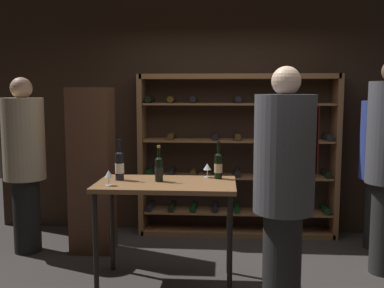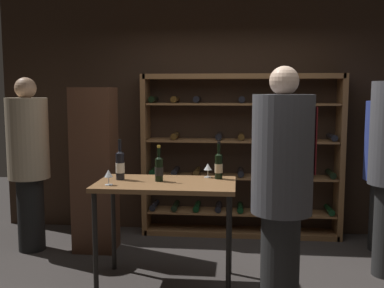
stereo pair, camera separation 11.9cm
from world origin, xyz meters
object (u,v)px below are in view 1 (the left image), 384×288
Objects in this scene: person_guest_khaki at (284,181)px; wine_bottle_black_capsule at (120,165)px; person_bystander_dark_jacket at (382,159)px; person_host_in_suit at (24,157)px; wine_glass_stemmed_center at (109,175)px; display_cabinet at (92,171)px; wine_bottle_green_slim at (218,165)px; wine_bottle_amber_reserve at (159,169)px; wine_glass_stemmed_left at (207,167)px; wine_rack at (237,157)px; tasting_table at (166,194)px.

wine_bottle_black_capsule is (-1.40, 0.56, 0.02)m from person_guest_khaki.
wine_bottle_black_capsule is (-2.67, -1.03, 0.07)m from person_bystander_dark_jacket.
wine_glass_stemmed_center is at bearing -49.87° from person_host_in_suit.
wine_bottle_black_capsule is at bearing -56.90° from display_cabinet.
person_bystander_dark_jacket is at bearing 27.01° from wine_bottle_green_slim.
wine_glass_stemmed_left is at bearing 27.17° from wine_bottle_amber_reserve.
wine_rack is 1.61m from person_bystander_dark_jacket.
display_cabinet reaches higher than wine_glass_stemmed_left.
person_bystander_dark_jacket reaches higher than wine_bottle_black_capsule.
display_cabinet is 1.51m from wine_bottle_green_slim.
display_cabinet is at bearing 137.54° from wine_bottle_amber_reserve.
wine_glass_stemmed_left is (0.79, 0.18, -0.04)m from wine_bottle_black_capsule.
wine_bottle_black_capsule reaches higher than wine_glass_stemmed_left.
tasting_table is 9.37× the size of wine_glass_stemmed_left.
wine_rack is 1.79m from wine_bottle_black_capsule.
wine_rack reaches higher than person_guest_khaki.
tasting_table is 2.50m from person_bystander_dark_jacket.
wine_bottle_amber_reserve is 0.55m from wine_bottle_green_slim.
person_guest_khaki is 14.36× the size of wine_glass_stemmed_center.
person_guest_khaki reaches higher than wine_bottle_black_capsule.
wine_rack reaches higher than tasting_table.
wine_bottle_amber_reserve is 2.41× the size of wine_glass_stemmed_center.
wine_glass_stemmed_left is (1.98, -0.47, -0.00)m from person_host_in_suit.
wine_bottle_black_capsule reaches higher than wine_bottle_green_slim.
person_guest_khaki reaches higher than person_bystander_dark_jacket.
wine_rack is at bearing 80.56° from wine_bottle_green_slim.
wine_glass_stemmed_left is at bearing 12.68° from wine_bottle_black_capsule.
wine_bottle_amber_reserve reaches higher than wine_glass_stemmed_center.
wine_rack reaches higher than display_cabinet.
person_guest_khaki is 1.51m from wine_bottle_black_capsule.
wine_bottle_amber_reserve is 2.46× the size of wine_glass_stemmed_left.
wine_bottle_black_capsule is 0.81m from wine_glass_stemmed_left.
wine_bottle_green_slim is 2.64× the size of wine_glass_stemmed_left.
person_guest_khaki is at bearing -21.84° from wine_bottle_black_capsule.
person_guest_khaki reaches higher than person_host_in_suit.
wine_bottle_green_slim reaches higher than wine_bottle_amber_reserve.
tasting_table is 3.80× the size of wine_bottle_amber_reserve.
wine_bottle_green_slim is 0.12m from wine_glass_stemmed_left.
wine_bottle_amber_reserve is at bearing -141.12° from person_bystander_dark_jacket.
person_guest_khaki is 2.85m from person_host_in_suit.
person_bystander_dark_jacket is 1.99m from wine_bottle_green_slim.
display_cabinet is at bearing 123.10° from wine_bottle_black_capsule.
wine_glass_stemmed_center is (-0.93, -0.37, -0.03)m from wine_bottle_green_slim.
person_guest_khaki is at bearing -50.49° from wine_glass_stemmed_left.
display_cabinet is (-3.15, -0.30, -0.12)m from person_bystander_dark_jacket.
person_host_in_suit is (-3.86, -0.38, 0.03)m from person_bystander_dark_jacket.
display_cabinet reaches higher than tasting_table.
person_guest_khaki is 1.08× the size of display_cabinet.
display_cabinet reaches higher than wine_bottle_black_capsule.
wine_bottle_green_slim reaches higher than wine_glass_stemmed_center.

